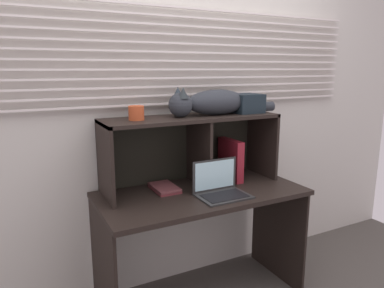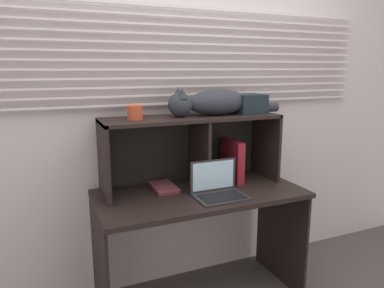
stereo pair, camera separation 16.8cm
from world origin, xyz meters
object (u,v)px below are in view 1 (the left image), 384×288
at_px(laptop, 220,188).
at_px(storage_box, 246,103).
at_px(binder_upright, 230,160).
at_px(cat, 212,103).
at_px(book_stack, 164,188).
at_px(small_basket, 136,113).

relative_size(laptop, storage_box, 1.60).
bearing_deg(binder_upright, cat, 180.00).
height_order(cat, book_stack, cat).
bearing_deg(laptop, book_stack, 138.32).
height_order(cat, binder_upright, cat).
xyz_separation_m(laptop, binder_upright, (0.23, 0.24, 0.10)).
bearing_deg(small_basket, storage_box, 0.00).
xyz_separation_m(cat, laptop, (-0.08, -0.24, -0.50)).
distance_m(binder_upright, book_stack, 0.51).
distance_m(binder_upright, small_basket, 0.76).
height_order(laptop, small_basket, small_basket).
height_order(laptop, binder_upright, binder_upright).
bearing_deg(book_stack, cat, 0.47).
height_order(cat, laptop, cat).
bearing_deg(storage_box, binder_upright, 180.00).
xyz_separation_m(laptop, book_stack, (-0.27, 0.24, -0.03)).
distance_m(laptop, binder_upright, 0.35).
relative_size(binder_upright, storage_box, 1.46).
bearing_deg(small_basket, cat, 0.00).
xyz_separation_m(cat, binder_upright, (0.15, 0.00, -0.40)).
bearing_deg(binder_upright, book_stack, -179.68).
bearing_deg(cat, storage_box, 0.00).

